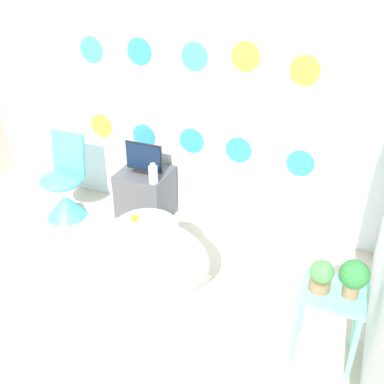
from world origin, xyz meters
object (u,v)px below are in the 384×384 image
(tv, at_px, (144,159))
(potted_plant_right, at_px, (354,276))
(vase, at_px, (153,174))
(potted_plant_left, at_px, (321,276))
(bathtub, at_px, (148,254))
(chair, at_px, (65,192))

(tv, distance_m, potted_plant_right, 2.15)
(tv, xyz_separation_m, potted_plant_right, (1.90, -1.00, 0.05))
(vase, relative_size, potted_plant_left, 0.90)
(potted_plant_left, bearing_deg, potted_plant_right, 3.77)
(vase, distance_m, potted_plant_left, 1.77)
(bathtub, relative_size, chair, 1.21)
(bathtub, xyz_separation_m, tv, (-0.45, 0.84, 0.34))
(bathtub, height_order, potted_plant_left, potted_plant_left)
(chair, bearing_deg, potted_plant_right, -15.79)
(potted_plant_left, xyz_separation_m, potted_plant_right, (0.18, 0.01, 0.04))
(bathtub, distance_m, tv, 1.01)
(bathtub, distance_m, potted_plant_right, 1.51)
(bathtub, distance_m, vase, 0.79)
(tv, height_order, vase, tv)
(tv, xyz_separation_m, potted_plant_left, (1.72, -1.02, 0.01))
(chair, distance_m, potted_plant_left, 2.59)
(tv, distance_m, potted_plant_left, 2.00)
(chair, xyz_separation_m, potted_plant_right, (2.63, -0.74, 0.42))
(bathtub, relative_size, potted_plant_right, 3.95)
(tv, relative_size, vase, 1.97)
(bathtub, height_order, chair, chair)
(tv, distance_m, vase, 0.24)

